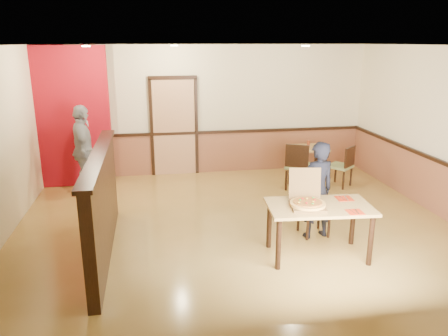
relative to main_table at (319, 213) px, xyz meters
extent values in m
plane|color=tan|center=(-0.88, 0.79, -0.63)|extent=(7.00, 7.00, 0.00)
plane|color=black|center=(-0.88, 0.79, 2.17)|extent=(7.00, 7.00, 0.00)
plane|color=#F7EAC1|center=(-0.88, 4.29, 0.77)|extent=(7.00, 0.00, 7.00)
cube|color=#94573B|center=(-0.88, 4.26, -0.18)|extent=(7.00, 0.04, 0.90)
cube|color=black|center=(-0.88, 4.24, 0.29)|extent=(7.00, 0.06, 0.06)
cube|color=tan|center=(-1.68, 4.25, 0.42)|extent=(0.90, 0.06, 2.10)
cube|color=black|center=(-2.88, 0.59, 0.07)|extent=(0.14, 3.00, 1.40)
cube|color=black|center=(-2.88, 0.59, 0.79)|extent=(0.20, 3.10, 0.05)
cube|color=maroon|center=(-3.78, 3.79, 0.77)|extent=(1.60, 0.20, 2.78)
cylinder|color=#FFE5B2|center=(-3.18, 2.59, 2.15)|extent=(0.14, 0.14, 0.02)
cylinder|color=#FFE5B2|center=(-1.68, 3.29, 2.15)|extent=(0.14, 0.14, 0.02)
cylinder|color=#FFE5B2|center=(0.52, 2.29, 2.15)|extent=(0.14, 0.14, 0.02)
cube|color=tan|center=(0.00, 0.00, 0.09)|extent=(1.45, 0.90, 0.04)
cylinder|color=black|center=(-0.64, -0.27, -0.28)|extent=(0.07, 0.07, 0.70)
cylinder|color=black|center=(-0.59, 0.36, -0.28)|extent=(0.07, 0.07, 0.70)
cylinder|color=black|center=(0.59, -0.36, -0.28)|extent=(0.07, 0.07, 0.70)
cylinder|color=black|center=(0.64, 0.27, -0.28)|extent=(0.07, 0.07, 0.70)
cube|color=olive|center=(0.20, 0.68, -0.22)|extent=(0.45, 0.45, 0.05)
cube|color=black|center=(0.19, 0.87, 0.01)|extent=(0.40, 0.06, 0.40)
cylinder|color=black|center=(0.04, 0.50, -0.45)|extent=(0.04, 0.04, 0.36)
cylinder|color=black|center=(0.02, 0.84, -0.45)|extent=(0.04, 0.04, 0.36)
cylinder|color=black|center=(0.39, 0.52, -0.45)|extent=(0.04, 0.04, 0.36)
cylinder|color=black|center=(0.36, 0.86, -0.45)|extent=(0.04, 0.04, 0.36)
cube|color=olive|center=(0.68, 2.82, -0.17)|extent=(0.63, 0.63, 0.06)
cube|color=black|center=(0.58, 2.63, 0.09)|extent=(0.42, 0.23, 0.45)
cylinder|color=black|center=(0.94, 2.91, -0.43)|extent=(0.04, 0.04, 0.41)
cylinder|color=black|center=(0.77, 2.56, -0.43)|extent=(0.04, 0.04, 0.41)
cylinder|color=black|center=(0.59, 3.08, -0.43)|extent=(0.04, 0.04, 0.41)
cylinder|color=black|center=(0.42, 2.73, -0.43)|extent=(0.04, 0.04, 0.41)
cube|color=olive|center=(1.58, 2.82, -0.22)|extent=(0.59, 0.59, 0.05)
cube|color=black|center=(1.70, 2.67, 0.01)|extent=(0.33, 0.28, 0.40)
cylinder|color=black|center=(1.60, 3.06, -0.45)|extent=(0.04, 0.04, 0.36)
cylinder|color=black|center=(1.82, 2.80, -0.45)|extent=(0.04, 0.04, 0.36)
cylinder|color=black|center=(1.33, 2.84, -0.45)|extent=(0.04, 0.04, 0.36)
cylinder|color=black|center=(1.55, 2.58, -0.45)|extent=(0.04, 0.04, 0.36)
cube|color=tan|center=(1.13, 3.37, 0.05)|extent=(0.67, 0.67, 0.04)
cylinder|color=black|center=(0.88, 3.12, -0.30)|extent=(0.07, 0.07, 0.67)
cylinder|color=black|center=(0.87, 3.62, -0.30)|extent=(0.07, 0.07, 0.67)
cylinder|color=black|center=(1.38, 3.12, -0.30)|extent=(0.07, 0.07, 0.67)
cylinder|color=black|center=(1.37, 3.62, -0.30)|extent=(0.07, 0.07, 0.67)
imported|color=black|center=(0.20, 0.60, 0.11)|extent=(0.60, 0.45, 1.48)
imported|color=gray|center=(-3.46, 3.21, 0.23)|extent=(0.57, 1.07, 1.73)
cube|color=brown|center=(-0.18, -0.04, 0.12)|extent=(0.50, 0.50, 0.03)
cube|color=brown|center=(-0.14, 0.22, 0.35)|extent=(0.44, 0.15, 0.43)
cylinder|color=#F1BC57|center=(-0.18, -0.04, 0.16)|extent=(0.52, 0.52, 0.03)
cube|color=red|center=(0.36, -0.31, 0.11)|extent=(0.21, 0.21, 0.00)
cylinder|color=silver|center=(0.33, -0.31, 0.12)|extent=(0.01, 0.17, 0.01)
cube|color=silver|center=(0.39, -0.31, 0.11)|extent=(0.02, 0.18, 0.00)
cube|color=red|center=(0.44, 0.19, 0.11)|extent=(0.24, 0.24, 0.01)
cylinder|color=silver|center=(0.41, 0.19, 0.12)|extent=(0.02, 0.19, 0.01)
cube|color=silver|center=(0.47, 0.19, 0.12)|extent=(0.03, 0.20, 0.00)
cylinder|color=maroon|center=(1.07, 3.35, 0.15)|extent=(0.06, 0.06, 0.15)
camera|label=1|loc=(-2.19, -5.18, 2.22)|focal=35.00mm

